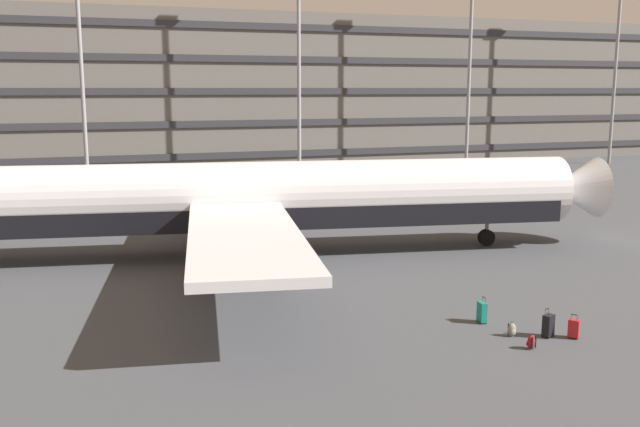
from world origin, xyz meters
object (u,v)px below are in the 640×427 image
(backpack_orange, at_px, (531,342))
(backpack_silver, at_px, (512,330))
(suitcase_large, at_px, (548,325))
(suitcase_purple, at_px, (574,328))
(airliner, at_px, (245,199))
(suitcase_upright, at_px, (482,312))

(backpack_orange, bearing_deg, backpack_silver, 85.59)
(suitcase_large, bearing_deg, suitcase_purple, -26.78)
(suitcase_large, bearing_deg, backpack_orange, -148.27)
(airliner, bearing_deg, suitcase_upright, -67.02)
(suitcase_purple, bearing_deg, backpack_orange, -169.27)
(suitcase_purple, xyz_separation_m, suitcase_upright, (-2.15, 2.50, 0.06))
(suitcase_purple, height_order, backpack_silver, suitcase_purple)
(airliner, height_order, suitcase_upright, airliner)
(backpack_silver, xyz_separation_m, backpack_orange, (-0.10, -1.25, 0.01))
(suitcase_upright, height_order, backpack_orange, suitcase_upright)
(airliner, distance_m, backpack_silver, 16.58)
(suitcase_large, bearing_deg, backpack_silver, 158.21)
(suitcase_upright, bearing_deg, backpack_silver, -82.97)
(airliner, height_order, suitcase_large, airliner)
(suitcase_large, relative_size, suitcase_upright, 1.04)
(backpack_silver, bearing_deg, airliner, 111.39)
(suitcase_purple, xyz_separation_m, suitcase_large, (-0.78, 0.39, 0.07))
(suitcase_large, xyz_separation_m, backpack_orange, (-1.26, -0.78, -0.18))
(suitcase_upright, relative_size, backpack_orange, 1.76)
(airliner, bearing_deg, suitcase_purple, -63.82)
(suitcase_purple, height_order, backpack_orange, suitcase_purple)
(airliner, xyz_separation_m, backpack_orange, (5.87, -16.47, -2.70))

